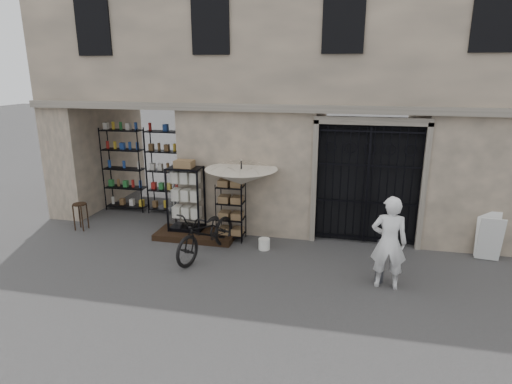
% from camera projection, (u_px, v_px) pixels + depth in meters
% --- Properties ---
extents(ground, '(80.00, 80.00, 0.00)m').
position_uv_depth(ground, '(279.00, 274.00, 8.92)').
color(ground, black).
rests_on(ground, ground).
extents(main_building, '(14.00, 4.00, 9.00)m').
position_uv_depth(main_building, '(306.00, 55.00, 11.44)').
color(main_building, tan).
rests_on(main_building, ground).
extents(shop_recess, '(3.00, 1.70, 3.00)m').
position_uv_depth(shop_recess, '(139.00, 166.00, 12.07)').
color(shop_recess, black).
rests_on(shop_recess, ground).
extents(shop_shelving, '(2.70, 0.50, 2.50)m').
position_uv_depth(shop_shelving, '(146.00, 171.00, 12.62)').
color(shop_shelving, black).
rests_on(shop_shelving, ground).
extents(iron_gate, '(2.50, 0.21, 3.00)m').
position_uv_depth(iron_gate, '(367.00, 183.00, 10.28)').
color(iron_gate, black).
rests_on(iron_gate, ground).
extents(step_platform, '(2.00, 0.90, 0.15)m').
position_uv_depth(step_platform, '(196.00, 235.00, 10.85)').
color(step_platform, black).
rests_on(step_platform, ground).
extents(display_cabinet, '(0.89, 0.63, 1.77)m').
position_uv_depth(display_cabinet, '(186.00, 202.00, 10.82)').
color(display_cabinet, black).
rests_on(display_cabinet, step_platform).
extents(wire_rack, '(0.69, 0.54, 1.46)m').
position_uv_depth(wire_rack, '(231.00, 212.00, 10.59)').
color(wire_rack, black).
rests_on(wire_rack, ground).
extents(market_umbrella, '(1.90, 1.92, 2.46)m').
position_uv_depth(market_umbrella, '(241.00, 173.00, 10.11)').
color(market_umbrella, black).
rests_on(market_umbrella, ground).
extents(white_bucket, '(0.29, 0.29, 0.26)m').
position_uv_depth(white_bucket, '(264.00, 244.00, 10.15)').
color(white_bucket, white).
rests_on(white_bucket, ground).
extents(bicycle, '(1.03, 1.28, 2.11)m').
position_uv_depth(bicycle, '(208.00, 255.00, 9.84)').
color(bicycle, black).
rests_on(bicycle, ground).
extents(wooden_stool, '(0.36, 0.36, 0.72)m').
position_uv_depth(wooden_stool, '(81.00, 216.00, 11.35)').
color(wooden_stool, black).
rests_on(wooden_stool, ground).
extents(steel_bollard, '(0.21, 0.21, 0.89)m').
position_uv_depth(steel_bollard, '(380.00, 262.00, 8.47)').
color(steel_bollard, '#555761').
rests_on(steel_bollard, ground).
extents(shopkeeper, '(0.74, 1.88, 0.44)m').
position_uv_depth(shopkeeper, '(385.00, 286.00, 8.43)').
color(shopkeeper, silver).
rests_on(shopkeeper, ground).
extents(easel_sign, '(0.55, 0.62, 1.04)m').
position_uv_depth(easel_sign, '(489.00, 237.00, 9.49)').
color(easel_sign, silver).
rests_on(easel_sign, ground).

